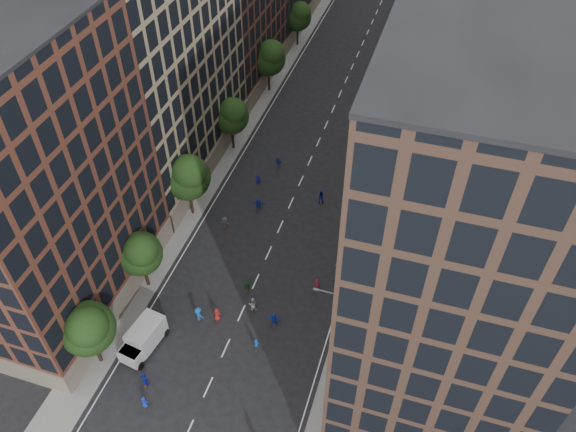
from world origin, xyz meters
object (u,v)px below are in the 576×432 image
(skater_1, at_px, (256,344))
(streetlamp_far, at_px, (394,125))
(streetlamp_near, at_px, (336,320))
(cargo_van, at_px, (143,338))
(skater_0, at_px, (144,402))

(skater_1, bearing_deg, streetlamp_far, -108.87)
(streetlamp_near, height_order, skater_1, streetlamp_near)
(cargo_van, height_order, skater_0, cargo_van)
(streetlamp_near, distance_m, skater_1, 8.84)
(cargo_van, relative_size, skater_1, 3.53)
(streetlamp_near, bearing_deg, cargo_van, -164.00)
(cargo_van, bearing_deg, streetlamp_near, 25.09)
(streetlamp_far, relative_size, cargo_van, 1.63)
(streetlamp_far, xyz_separation_m, skater_1, (-7.37, -35.14, -4.38))
(streetlamp_near, bearing_deg, skater_1, -163.79)
(skater_1, bearing_deg, streetlamp_near, -170.83)
(cargo_van, xyz_separation_m, skater_1, (10.78, 3.06, -0.68))
(skater_0, height_order, skater_1, skater_1)
(skater_0, bearing_deg, streetlamp_far, -109.50)
(cargo_van, bearing_deg, streetlamp_far, 73.68)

